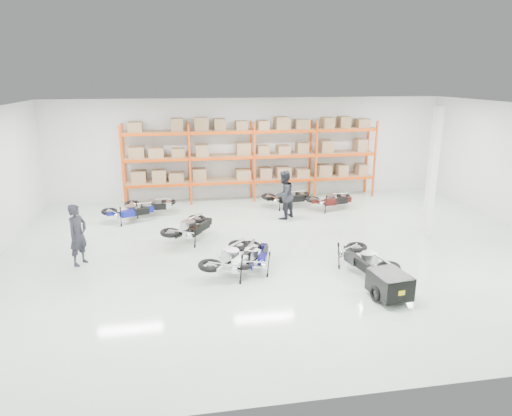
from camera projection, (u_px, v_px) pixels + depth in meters
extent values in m
plane|color=silver|center=(285.00, 250.00, 14.78)|extent=(18.00, 18.00, 0.00)
plane|color=white|center=(288.00, 109.00, 13.51)|extent=(18.00, 18.00, 0.00)
plane|color=silver|center=(251.00, 148.00, 20.77)|extent=(18.00, 0.00, 18.00)
plane|color=silver|center=(386.00, 278.00, 7.53)|extent=(18.00, 0.00, 18.00)
cube|color=#D6440B|center=(122.00, 167.00, 19.04)|extent=(0.08, 0.08, 3.50)
cube|color=#D6440B|center=(125.00, 164.00, 19.90)|extent=(0.08, 0.08, 3.50)
cube|color=#D6440B|center=(190.00, 165.00, 19.50)|extent=(0.08, 0.08, 3.50)
cube|color=#D6440B|center=(189.00, 162.00, 20.35)|extent=(0.08, 0.08, 3.50)
cube|color=#D6440B|center=(254.00, 163.00, 19.96)|extent=(0.08, 0.08, 3.50)
cube|color=#D6440B|center=(251.00, 160.00, 20.81)|extent=(0.08, 0.08, 3.50)
cube|color=#D6440B|center=(316.00, 161.00, 20.42)|extent=(0.08, 0.08, 3.50)
cube|color=#D6440B|center=(310.00, 158.00, 21.27)|extent=(0.08, 0.08, 3.50)
cube|color=#D6440B|center=(375.00, 159.00, 20.88)|extent=(0.08, 0.08, 3.50)
cube|color=#D6440B|center=(367.00, 156.00, 21.73)|extent=(0.08, 0.08, 3.50)
cube|color=#D6440B|center=(158.00, 186.00, 19.51)|extent=(2.70, 0.08, 0.12)
cube|color=#D6440B|center=(159.00, 181.00, 20.36)|extent=(2.70, 0.08, 0.12)
cube|color=olive|center=(158.00, 182.00, 19.92)|extent=(2.68, 0.88, 0.02)
cube|color=olive|center=(158.00, 177.00, 19.85)|extent=(2.40, 0.70, 0.44)
cube|color=#D6440B|center=(223.00, 183.00, 19.97)|extent=(2.70, 0.08, 0.12)
cube|color=#D6440B|center=(221.00, 179.00, 20.82)|extent=(2.70, 0.08, 0.12)
cube|color=olive|center=(222.00, 180.00, 20.38)|extent=(2.68, 0.88, 0.02)
cube|color=olive|center=(222.00, 175.00, 20.31)|extent=(2.40, 0.70, 0.44)
cube|color=#D6440B|center=(285.00, 181.00, 20.43)|extent=(2.70, 0.08, 0.12)
cube|color=#D6440B|center=(281.00, 177.00, 21.28)|extent=(2.70, 0.08, 0.12)
cube|color=olive|center=(283.00, 177.00, 20.83)|extent=(2.68, 0.88, 0.02)
cube|color=olive|center=(283.00, 172.00, 20.77)|extent=(2.40, 0.70, 0.44)
cube|color=#D6440B|center=(345.00, 179.00, 20.89)|extent=(2.70, 0.08, 0.12)
cube|color=#D6440B|center=(338.00, 175.00, 21.74)|extent=(2.70, 0.08, 0.12)
cube|color=olive|center=(341.00, 175.00, 21.29)|extent=(2.68, 0.88, 0.02)
cube|color=olive|center=(342.00, 170.00, 21.23)|extent=(2.40, 0.70, 0.44)
cube|color=#D6440B|center=(156.00, 161.00, 19.20)|extent=(2.70, 0.08, 0.12)
cube|color=#D6440B|center=(157.00, 157.00, 20.05)|extent=(2.70, 0.08, 0.12)
cube|color=olive|center=(157.00, 157.00, 19.61)|extent=(2.68, 0.88, 0.02)
cube|color=olive|center=(156.00, 152.00, 19.54)|extent=(2.40, 0.70, 0.44)
cube|color=#D6440B|center=(222.00, 159.00, 19.66)|extent=(2.70, 0.08, 0.12)
cube|color=#D6440B|center=(220.00, 155.00, 20.51)|extent=(2.70, 0.08, 0.12)
cube|color=olive|center=(221.00, 155.00, 20.07)|extent=(2.68, 0.88, 0.02)
cube|color=olive|center=(221.00, 150.00, 20.00)|extent=(2.40, 0.70, 0.44)
cube|color=#D6440B|center=(286.00, 157.00, 20.12)|extent=(2.70, 0.08, 0.12)
cube|color=#D6440B|center=(281.00, 153.00, 20.97)|extent=(2.70, 0.08, 0.12)
cube|color=olive|center=(283.00, 153.00, 20.53)|extent=(2.68, 0.88, 0.02)
cube|color=olive|center=(283.00, 148.00, 20.46)|extent=(2.40, 0.70, 0.44)
cube|color=#D6440B|center=(346.00, 155.00, 20.58)|extent=(2.70, 0.08, 0.12)
cube|color=#D6440B|center=(339.00, 152.00, 21.43)|extent=(2.70, 0.08, 0.12)
cube|color=olive|center=(343.00, 152.00, 20.98)|extent=(2.68, 0.88, 0.02)
cube|color=olive|center=(343.00, 147.00, 20.92)|extent=(2.40, 0.70, 0.44)
cube|color=#D6440B|center=(155.00, 134.00, 18.89)|extent=(2.70, 0.08, 0.12)
cube|color=#D6440B|center=(155.00, 132.00, 19.75)|extent=(2.70, 0.08, 0.12)
cube|color=olive|center=(155.00, 131.00, 19.30)|extent=(2.68, 0.88, 0.02)
cube|color=olive|center=(155.00, 126.00, 19.24)|extent=(2.40, 0.70, 0.44)
cube|color=#D6440B|center=(222.00, 133.00, 19.35)|extent=(2.70, 0.08, 0.12)
cube|color=#D6440B|center=(220.00, 130.00, 20.20)|extent=(2.70, 0.08, 0.12)
cube|color=olive|center=(221.00, 130.00, 19.76)|extent=(2.68, 0.88, 0.02)
cube|color=olive|center=(221.00, 125.00, 19.69)|extent=(2.40, 0.70, 0.44)
cube|color=#D6440B|center=(286.00, 132.00, 19.81)|extent=(2.70, 0.08, 0.12)
cube|color=#D6440B|center=(282.00, 129.00, 20.66)|extent=(2.70, 0.08, 0.12)
cube|color=olive|center=(284.00, 129.00, 20.22)|extent=(2.68, 0.88, 0.02)
cube|color=olive|center=(284.00, 124.00, 20.15)|extent=(2.40, 0.70, 0.44)
cube|color=#D6440B|center=(347.00, 130.00, 20.27)|extent=(2.70, 0.08, 0.12)
cube|color=#D6440B|center=(340.00, 128.00, 21.12)|extent=(2.70, 0.08, 0.12)
cube|color=olive|center=(344.00, 128.00, 20.67)|extent=(2.68, 0.88, 0.02)
cube|color=olive|center=(344.00, 122.00, 20.61)|extent=(2.40, 0.70, 0.44)
cube|color=white|center=(432.00, 174.00, 15.47)|extent=(0.25, 0.25, 4.50)
cube|color=black|center=(390.00, 284.00, 11.44)|extent=(0.93, 1.11, 0.59)
cube|color=yellow|center=(399.00, 293.00, 10.95)|extent=(0.17, 0.04, 0.12)
torus|color=black|center=(374.00, 293.00, 11.43)|extent=(0.09, 0.41, 0.41)
torus|color=black|center=(404.00, 290.00, 11.56)|extent=(0.09, 0.41, 0.41)
cylinder|color=black|center=(378.00, 271.00, 12.08)|extent=(0.17, 0.96, 0.04)
imported|color=black|center=(78.00, 235.00, 13.47)|extent=(0.73, 0.81, 1.86)
imported|color=#202128|center=(284.00, 195.00, 17.82)|extent=(1.18, 1.16, 1.91)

